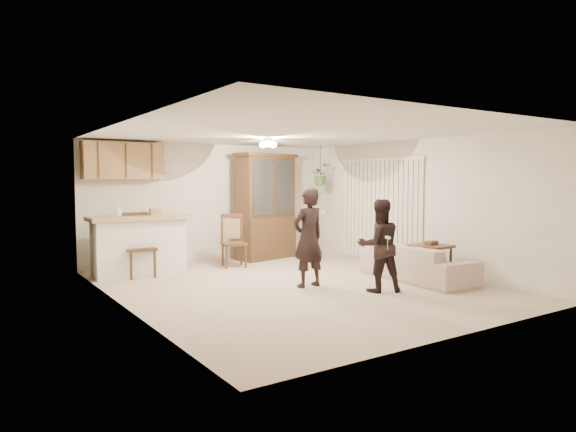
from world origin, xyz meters
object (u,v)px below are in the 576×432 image
adult (308,232)px  china_hutch (266,207)px  side_table (431,263)px  chair_hutch_right (259,246)px  child (379,248)px  sofa (417,259)px  chair_bar (139,259)px  chair_hutch_left (234,252)px

adult → china_hutch: 3.14m
adult → side_table: adult is taller
china_hutch → side_table: size_ratio=3.29×
chair_hutch_right → china_hutch: bearing=154.4°
adult → chair_hutch_right: size_ratio=1.84×
side_table → child: bearing=-176.1°
sofa → child: (-1.19, -0.31, 0.31)m
side_table → chair_hutch_right: 4.00m
chair_hutch_right → adult: bearing=63.0°
side_table → chair_bar: 5.11m
child → chair_hutch_left: (-0.84, 3.26, -0.38)m
china_hutch → adult: bearing=-119.9°
sofa → adult: bearing=77.7°
sofa → child: size_ratio=1.39×
chair_hutch_right → child: bearing=76.7°
adult → chair_bar: adult is taller
china_hutch → chair_bar: bearing=-179.9°
sofa → chair_hutch_right: size_ratio=1.91×
adult → side_table: 2.23m
chair_bar → china_hutch: bearing=11.9°
child → chair_hutch_right: (0.10, 3.90, -0.40)m
china_hutch → chair_hutch_left: china_hutch is taller
side_table → chair_hutch_left: chair_hutch_left is taller
side_table → chair_hutch_right: size_ratio=0.71×
child → china_hutch: (0.26, 3.86, 0.46)m
child → chair_bar: 4.26m
side_table → chair_hutch_left: size_ratio=0.66×
adult → chair_hutch_left: size_ratio=1.71×
side_table → chair_bar: (-4.03, 3.15, -0.00)m
child → sofa: bearing=-143.0°
adult → child: 1.16m
chair_hutch_right → side_table: bearing=95.4°
child → chair_hutch_right: bearing=-69.2°
child → chair_hutch_left: bearing=-53.3°
adult → china_hutch: (0.98, 2.98, 0.24)m
chair_hutch_right → sofa: bearing=95.0°
sofa → china_hutch: 3.75m
child → side_table: 1.33m
sofa → chair_bar: (-3.93, 2.93, -0.04)m
china_hutch → chair_hutch_left: size_ratio=2.19×
china_hutch → sofa: bearing=-87.1°
china_hutch → chair_bar: 3.18m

